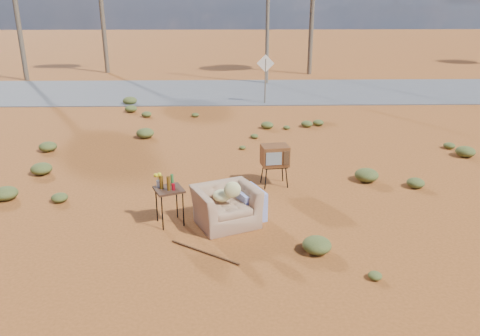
{
  "coord_description": "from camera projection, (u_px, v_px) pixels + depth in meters",
  "views": [
    {
      "loc": [
        -0.16,
        -8.94,
        4.4
      ],
      "look_at": [
        0.09,
        1.12,
        0.8
      ],
      "focal_mm": 35.0,
      "sensor_mm": 36.0,
      "label": 1
    }
  ],
  "objects": [
    {
      "name": "highway",
      "position": [
        231.0,
        91.0,
        24.01
      ],
      "size": [
        140.0,
        7.0,
        0.04
      ],
      "primitive_type": "cube",
      "color": "#565659",
      "rests_on": "ground"
    },
    {
      "name": "scrub_patch",
      "position": [
        207.0,
        152.0,
        13.98
      ],
      "size": [
        17.49,
        8.07,
        0.33
      ],
      "color": "#515726",
      "rests_on": "ground"
    },
    {
      "name": "armchair",
      "position": [
        230.0,
        200.0,
        9.69
      ],
      "size": [
        1.61,
        1.42,
        1.08
      ],
      "rotation": [
        0.0,
        0.0,
        0.41
      ],
      "color": "#997153",
      "rests_on": "ground"
    },
    {
      "name": "side_table",
      "position": [
        166.0,
        187.0,
        9.54
      ],
      "size": [
        0.72,
        0.72,
        1.1
      ],
      "rotation": [
        0.0,
        0.0,
        0.4
      ],
      "color": "#3A2115",
      "rests_on": "ground"
    },
    {
      "name": "ground",
      "position": [
        237.0,
        221.0,
        9.9
      ],
      "size": [
        140.0,
        140.0,
        0.0
      ],
      "primitive_type": "plane",
      "color": "#994F1E",
      "rests_on": "ground"
    },
    {
      "name": "utility_pole_center",
      "position": [
        268.0,
        6.0,
        25.02
      ],
      "size": [
        1.4,
        0.2,
        8.0
      ],
      "color": "brown",
      "rests_on": "ground"
    },
    {
      "name": "tv_unit",
      "position": [
        275.0,
        156.0,
        11.57
      ],
      "size": [
        0.72,
        0.61,
        1.05
      ],
      "rotation": [
        0.0,
        0.0,
        0.15
      ],
      "color": "black",
      "rests_on": "ground"
    },
    {
      "name": "rusty_bar",
      "position": [
        205.0,
        252.0,
        8.64
      ],
      "size": [
        1.3,
        0.93,
        0.04
      ],
      "primitive_type": "cylinder",
      "rotation": [
        0.0,
        1.57,
        -0.61
      ],
      "color": "#532D16",
      "rests_on": "ground"
    },
    {
      "name": "road_sign",
      "position": [
        265.0,
        70.0,
        20.72
      ],
      "size": [
        0.78,
        0.06,
        2.19
      ],
      "color": "brown",
      "rests_on": "ground"
    }
  ]
}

